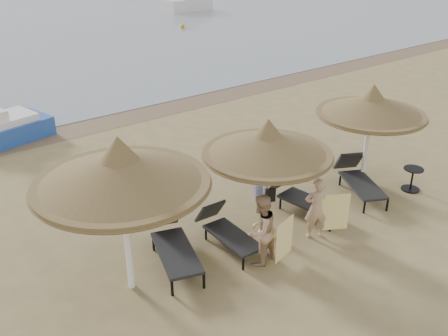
# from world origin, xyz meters

# --- Properties ---
(ground) EXTENTS (160.00, 160.00, 0.00)m
(ground) POSITION_xyz_m (0.00, 0.00, 0.00)
(ground) COLOR #937D4D
(ground) RESTS_ON ground
(wet_sand_strip) EXTENTS (200.00, 1.60, 0.01)m
(wet_sand_strip) POSITION_xyz_m (0.00, 9.40, 0.00)
(wet_sand_strip) COLOR brown
(wet_sand_strip) RESTS_ON ground
(palapa_left) EXTENTS (3.21, 3.21, 3.18)m
(palapa_left) POSITION_xyz_m (-3.13, 0.57, 2.54)
(palapa_left) COLOR white
(palapa_left) RESTS_ON ground
(palapa_center) EXTENTS (2.83, 2.83, 2.81)m
(palapa_center) POSITION_xyz_m (0.19, 0.40, 2.23)
(palapa_center) COLOR white
(palapa_center) RESTS_ON ground
(palapa_right) EXTENTS (2.84, 2.84, 2.82)m
(palapa_right) POSITION_xyz_m (3.99, 0.63, 2.24)
(palapa_right) COLOR white
(palapa_right) RESTS_ON ground
(lounger_far_left) EXTENTS (1.30, 2.22, 0.95)m
(lounger_far_left) POSITION_xyz_m (-2.00, 0.85, 0.43)
(lounger_far_left) COLOR black
(lounger_far_left) RESTS_ON ground
(lounger_near_left) EXTENTS (0.67, 1.85, 0.82)m
(lounger_near_left) POSITION_xyz_m (-0.76, 0.62, 0.37)
(lounger_near_left) COLOR black
(lounger_near_left) RESTS_ON ground
(lounger_near_right) EXTENTS (0.91, 2.03, 0.88)m
(lounger_near_right) POSITION_xyz_m (1.61, 0.62, 0.39)
(lounger_near_right) COLOR black
(lounger_near_right) RESTS_ON ground
(lounger_far_right) EXTENTS (1.51, 2.10, 0.91)m
(lounger_far_right) POSITION_xyz_m (3.52, 0.41, 0.41)
(lounger_far_right) COLOR black
(lounger_far_right) RESTS_ON ground
(side_table) EXTENTS (0.52, 0.52, 0.63)m
(side_table) POSITION_xyz_m (4.74, -0.41, 0.30)
(side_table) COLOR black
(side_table) RESTS_ON ground
(person_left) EXTENTS (0.94, 0.72, 1.83)m
(person_left) POSITION_xyz_m (-0.61, -0.36, 0.92)
(person_left) COLOR tan
(person_left) RESTS_ON ground
(person_right) EXTENTS (0.95, 0.85, 1.73)m
(person_right) POSITION_xyz_m (1.01, -0.39, 0.86)
(person_right) COLOR tan
(person_right) RESTS_ON ground
(towel_left) EXTENTS (0.63, 0.19, 0.90)m
(towel_left) POSITION_xyz_m (-0.26, -0.71, 0.62)
(towel_left) COLOR yellow
(towel_left) RESTS_ON ground
(towel_right) EXTENTS (0.58, 0.34, 0.91)m
(towel_right) POSITION_xyz_m (1.36, -0.64, 0.63)
(towel_right) COLOR yellow
(towel_right) RESTS_ON ground
(bag_patterned) EXTENTS (0.27, 0.13, 0.33)m
(bag_patterned) POSITION_xyz_m (0.19, 0.58, 1.09)
(bag_patterned) COLOR silver
(bag_patterned) RESTS_ON ground
(bag_dark) EXTENTS (0.24, 0.14, 0.32)m
(bag_dark) POSITION_xyz_m (0.19, 0.24, 1.07)
(bag_dark) COLOR black
(bag_dark) RESTS_ON ground
(pedal_boat) EXTENTS (2.79, 2.02, 1.17)m
(pedal_boat) POSITION_xyz_m (-2.74, 9.78, 0.43)
(pedal_boat) COLOR #244EA9
(pedal_boat) RESTS_ON ground
(buoy_right) EXTENTS (0.33, 0.33, 0.33)m
(buoy_right) POSITION_xyz_m (13.15, 23.51, 0.16)
(buoy_right) COLOR gold
(buoy_right) RESTS_ON ground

